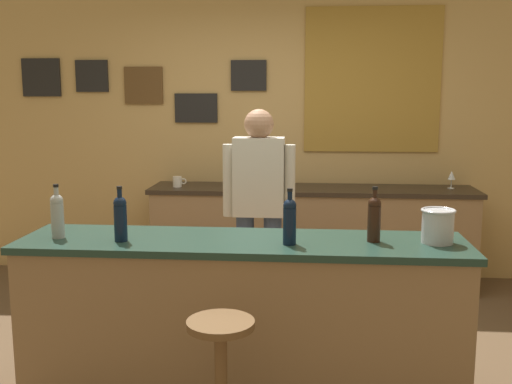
% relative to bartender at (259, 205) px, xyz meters
% --- Properties ---
extents(ground_plane, '(10.00, 10.00, 0.00)m').
position_rel_bartender_xyz_m(ground_plane, '(-0.01, -0.58, -0.94)').
color(ground_plane, brown).
extents(back_wall, '(6.00, 0.09, 2.80)m').
position_rel_bartender_xyz_m(back_wall, '(-0.00, 1.44, 0.48)').
color(back_wall, tan).
rests_on(back_wall, ground_plane).
extents(bar_counter, '(2.50, 0.60, 0.92)m').
position_rel_bartender_xyz_m(bar_counter, '(-0.01, -0.98, -0.47)').
color(bar_counter, olive).
rests_on(bar_counter, ground_plane).
extents(side_counter, '(2.89, 0.56, 0.90)m').
position_rel_bartender_xyz_m(side_counter, '(0.39, 1.07, -0.48)').
color(side_counter, olive).
rests_on(side_counter, ground_plane).
extents(bartender, '(0.52, 0.21, 1.62)m').
position_rel_bartender_xyz_m(bartender, '(0.00, 0.00, 0.00)').
color(bartender, '#384766').
rests_on(bartender, ground_plane).
extents(bar_stool, '(0.32, 0.32, 0.68)m').
position_rel_bartender_xyz_m(bar_stool, '(-0.05, -1.59, -0.48)').
color(bar_stool, brown).
rests_on(bar_stool, ground_plane).
extents(wine_bottle_a, '(0.07, 0.07, 0.31)m').
position_rel_bartender_xyz_m(wine_bottle_a, '(-1.05, -1.04, 0.12)').
color(wine_bottle_a, '#999E99').
rests_on(wine_bottle_a, bar_counter).
extents(wine_bottle_b, '(0.07, 0.07, 0.31)m').
position_rel_bartender_xyz_m(wine_bottle_b, '(-0.67, -1.08, 0.12)').
color(wine_bottle_b, black).
rests_on(wine_bottle_b, bar_counter).
extents(wine_bottle_c, '(0.07, 0.07, 0.31)m').
position_rel_bartender_xyz_m(wine_bottle_c, '(0.25, -1.07, 0.12)').
color(wine_bottle_c, black).
rests_on(wine_bottle_c, bar_counter).
extents(wine_bottle_d, '(0.07, 0.07, 0.31)m').
position_rel_bartender_xyz_m(wine_bottle_d, '(0.71, -0.97, 0.12)').
color(wine_bottle_d, black).
rests_on(wine_bottle_d, bar_counter).
extents(ice_bucket, '(0.19, 0.19, 0.19)m').
position_rel_bartender_xyz_m(ice_bucket, '(1.06, -0.97, 0.08)').
color(ice_bucket, '#B7BABF').
rests_on(ice_bucket, bar_counter).
extents(wine_glass_a, '(0.07, 0.07, 0.16)m').
position_rel_bartender_xyz_m(wine_glass_a, '(-0.34, 1.02, 0.07)').
color(wine_glass_a, silver).
rests_on(wine_glass_a, side_counter).
extents(wine_glass_b, '(0.07, 0.07, 0.16)m').
position_rel_bartender_xyz_m(wine_glass_b, '(1.61, 1.13, 0.07)').
color(wine_glass_b, silver).
rests_on(wine_glass_b, side_counter).
extents(coffee_mug, '(0.13, 0.08, 0.09)m').
position_rel_bartender_xyz_m(coffee_mug, '(-0.82, 1.00, 0.01)').
color(coffee_mug, silver).
rests_on(coffee_mug, side_counter).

